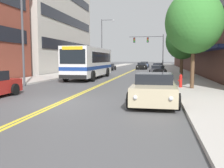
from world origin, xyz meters
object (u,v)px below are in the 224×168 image
at_px(city_bus, 90,61).
at_px(street_tree_right_mid, 183,41).
at_px(car_black_moving_lead, 142,66).
at_px(street_tree_right_near, 194,22).
at_px(car_charcoal_parked_left_near, 109,67).
at_px(car_white_parked_left_far, 99,68).
at_px(street_lamp_left_near, 26,23).
at_px(street_lamp_left_far, 103,41).
at_px(car_dark_grey_parked_right_mid, 158,70).
at_px(traffic_signal_mast, 151,45).
at_px(car_slate_blue_moving_second, 144,65).
at_px(car_navy_parked_right_far, 158,67).
at_px(street_tree_right_far, 181,41).
at_px(car_beige_parked_right_foreground, 154,89).
at_px(fire_hydrant, 181,81).

distance_m(city_bus, street_tree_right_mid, 9.62).
height_order(car_black_moving_lead, street_tree_right_near, street_tree_right_near).
relative_size(car_charcoal_parked_left_near, car_white_parked_left_far, 1.11).
xyz_separation_m(street_lamp_left_near, street_lamp_left_far, (-0.03, 25.71, 0.57)).
distance_m(car_dark_grey_parked_right_mid, traffic_signal_mast, 13.89).
bearing_deg(car_slate_blue_moving_second, city_bus, -96.07).
xyz_separation_m(car_navy_parked_right_far, street_tree_right_mid, (2.51, -20.53, 3.21)).
height_order(car_white_parked_left_far, car_slate_blue_moving_second, car_white_parked_left_far).
distance_m(street_lamp_left_far, street_tree_right_far, 14.49).
xyz_separation_m(car_white_parked_left_far, car_beige_parked_right_foreground, (8.69, -25.40, -0.01)).
height_order(car_beige_parked_right_foreground, street_lamp_left_far, street_lamp_left_far).
height_order(city_bus, street_tree_right_mid, street_tree_right_mid).
xyz_separation_m(car_dark_grey_parked_right_mid, car_black_moving_lead, (-3.19, 16.37, 0.04)).
bearing_deg(fire_hydrant, street_lamp_left_near, -178.26).
height_order(car_charcoal_parked_left_near, street_lamp_left_near, street_lamp_left_near).
bearing_deg(street_tree_right_near, fire_hydrant, 150.01).
relative_size(car_charcoal_parked_left_near, fire_hydrant, 5.28).
xyz_separation_m(car_slate_blue_moving_second, street_lamp_left_near, (-6.09, -43.33, 3.97)).
relative_size(car_white_parked_left_far, street_lamp_left_far, 0.48).
bearing_deg(street_tree_right_far, street_lamp_left_near, -124.11).
height_order(street_lamp_left_near, street_tree_right_far, street_lamp_left_near).
bearing_deg(car_navy_parked_right_far, car_charcoal_parked_left_near, -165.00).
distance_m(car_white_parked_left_far, traffic_signal_mast, 12.88).
xyz_separation_m(car_black_moving_lead, street_tree_right_mid, (5.59, -23.71, 3.20)).
bearing_deg(car_navy_parked_right_far, car_black_moving_lead, 134.11).
distance_m(street_lamp_left_near, fire_hydrant, 11.65).
bearing_deg(street_tree_right_far, car_white_parked_left_far, 171.87).
bearing_deg(street_tree_right_mid, street_tree_right_near, -90.90).
height_order(car_charcoal_parked_left_near, car_slate_blue_moving_second, car_slate_blue_moving_second).
relative_size(car_white_parked_left_far, fire_hydrant, 4.76).
relative_size(car_charcoal_parked_left_near, car_beige_parked_right_foreground, 1.03).
distance_m(car_black_moving_lead, car_slate_blue_moving_second, 10.46).
bearing_deg(street_lamp_left_near, car_dark_grey_parked_right_mid, 60.44).
xyz_separation_m(car_slate_blue_moving_second, street_tree_right_far, (6.30, -25.03, 3.73)).
relative_size(car_black_moving_lead, car_slate_blue_moving_second, 1.13).
bearing_deg(street_lamp_left_near, car_navy_parked_right_far, 72.70).
height_order(car_dark_grey_parked_right_mid, traffic_signal_mast, traffic_signal_mast).
height_order(car_slate_blue_moving_second, fire_hydrant, car_slate_blue_moving_second).
distance_m(car_navy_parked_right_far, street_tree_right_far, 12.40).
relative_size(car_dark_grey_parked_right_mid, traffic_signal_mast, 0.66).
bearing_deg(car_black_moving_lead, car_slate_blue_moving_second, 90.41).
bearing_deg(car_dark_grey_parked_right_mid, traffic_signal_mast, 95.67).
relative_size(car_beige_parked_right_foreground, street_tree_right_far, 0.73).
bearing_deg(city_bus, street_lamp_left_near, -105.81).
distance_m(traffic_signal_mast, fire_hydrant, 29.80).
xyz_separation_m(city_bus, fire_hydrant, (8.54, -8.07, -1.20)).
distance_m(city_bus, car_beige_parked_right_foreground, 15.47).
xyz_separation_m(city_bus, car_white_parked_left_far, (-1.81, 11.59, -1.11)).
relative_size(car_black_moving_lead, fire_hydrant, 5.43).
height_order(car_dark_grey_parked_right_mid, street_lamp_left_far, street_lamp_left_far).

